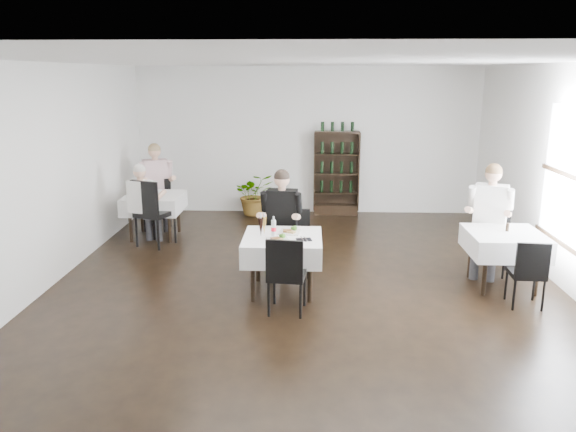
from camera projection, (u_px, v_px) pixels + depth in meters
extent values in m
plane|color=black|center=(305.00, 291.00, 7.57)|extent=(9.00, 9.00, 0.00)
plane|color=white|center=(307.00, 61.00, 6.82)|extent=(9.00, 9.00, 0.00)
plane|color=white|center=(307.00, 141.00, 11.55)|extent=(7.00, 0.00, 7.00)
plane|color=white|center=(299.00, 349.00, 2.84)|extent=(7.00, 0.00, 7.00)
plane|color=white|center=(38.00, 180.00, 7.33)|extent=(0.00, 9.00, 9.00)
cube|color=black|center=(571.00, 250.00, 7.28)|extent=(0.05, 2.30, 0.06)
cube|color=black|center=(336.00, 209.00, 11.70)|extent=(0.90, 0.28, 0.20)
cylinder|color=black|center=(253.00, 275.00, 7.15)|extent=(0.06, 0.06, 0.71)
cylinder|color=black|center=(258.00, 257.00, 7.86)|extent=(0.06, 0.06, 0.71)
cylinder|color=black|center=(310.00, 276.00, 7.12)|extent=(0.06, 0.06, 0.71)
cylinder|color=black|center=(310.00, 258.00, 7.83)|extent=(0.06, 0.06, 0.71)
cube|color=black|center=(283.00, 239.00, 7.40)|extent=(0.85, 0.85, 0.04)
cube|color=white|center=(283.00, 247.00, 7.42)|extent=(1.03, 1.03, 0.30)
cylinder|color=black|center=(130.00, 222.00, 9.68)|extent=(0.06, 0.06, 0.71)
cylinder|color=black|center=(142.00, 213.00, 10.34)|extent=(0.06, 0.06, 0.71)
cylinder|color=black|center=(169.00, 223.00, 9.66)|extent=(0.06, 0.06, 0.71)
cylinder|color=black|center=(178.00, 213.00, 10.32)|extent=(0.06, 0.06, 0.71)
cube|color=black|center=(154.00, 197.00, 9.91)|extent=(0.80, 0.80, 0.04)
cube|color=white|center=(154.00, 203.00, 9.93)|extent=(0.98, 0.98, 0.30)
cylinder|color=black|center=(485.00, 270.00, 7.35)|extent=(0.06, 0.06, 0.71)
cylinder|color=black|center=(471.00, 254.00, 8.01)|extent=(0.06, 0.06, 0.71)
cylinder|color=black|center=(538.00, 270.00, 7.33)|extent=(0.06, 0.06, 0.71)
cylinder|color=black|center=(519.00, 254.00, 7.98)|extent=(0.06, 0.06, 0.71)
cube|color=black|center=(505.00, 235.00, 7.57)|extent=(0.80, 0.80, 0.04)
cube|color=white|center=(504.00, 243.00, 7.60)|extent=(0.98, 0.98, 0.30)
imported|color=#21551D|center=(254.00, 194.00, 11.57)|extent=(0.95, 0.89, 0.87)
cylinder|color=black|center=(282.00, 265.00, 7.98)|extent=(0.03, 0.03, 0.43)
cylinder|color=black|center=(283.00, 256.00, 8.34)|extent=(0.03, 0.03, 0.43)
cylinder|color=black|center=(308.00, 265.00, 7.97)|extent=(0.03, 0.03, 0.43)
cylinder|color=black|center=(308.00, 256.00, 8.33)|extent=(0.03, 0.03, 0.43)
cube|color=black|center=(295.00, 245.00, 8.09)|extent=(0.44, 0.44, 0.06)
cube|color=black|center=(295.00, 224.00, 8.22)|extent=(0.43, 0.06, 0.46)
cylinder|color=black|center=(305.00, 289.00, 7.04)|extent=(0.03, 0.03, 0.44)
cylinder|color=black|center=(300.00, 301.00, 6.67)|extent=(0.03, 0.03, 0.44)
cylinder|color=black|center=(274.00, 287.00, 7.10)|extent=(0.03, 0.03, 0.44)
cylinder|color=black|center=(269.00, 299.00, 6.73)|extent=(0.03, 0.03, 0.44)
cube|color=black|center=(287.00, 275.00, 6.82)|extent=(0.49, 0.49, 0.07)
cube|color=black|center=(284.00, 260.00, 6.57)|extent=(0.45, 0.10, 0.48)
cylinder|color=black|center=(145.00, 220.00, 10.36)|extent=(0.03, 0.03, 0.43)
cylinder|color=black|center=(152.00, 216.00, 10.72)|extent=(0.03, 0.03, 0.43)
cylinder|color=black|center=(164.00, 221.00, 10.31)|extent=(0.03, 0.03, 0.43)
cylinder|color=black|center=(171.00, 216.00, 10.67)|extent=(0.03, 0.03, 0.43)
cube|color=black|center=(157.00, 206.00, 10.45)|extent=(0.46, 0.46, 0.06)
cube|color=black|center=(160.00, 191.00, 10.58)|extent=(0.43, 0.08, 0.46)
cylinder|color=black|center=(175.00, 228.00, 9.65)|extent=(0.04, 0.04, 0.52)
cylinder|color=black|center=(158.00, 235.00, 9.25)|extent=(0.04, 0.04, 0.52)
cylinder|color=black|center=(154.00, 225.00, 9.84)|extent=(0.04, 0.04, 0.52)
cylinder|color=black|center=(136.00, 232.00, 9.44)|extent=(0.04, 0.04, 0.52)
cube|color=black|center=(155.00, 213.00, 9.47)|extent=(0.69, 0.69, 0.08)
cube|color=black|center=(145.00, 198.00, 9.18)|extent=(0.51, 0.26, 0.57)
cylinder|color=black|center=(476.00, 261.00, 8.13)|extent=(0.03, 0.03, 0.43)
cylinder|color=black|center=(479.00, 253.00, 8.46)|extent=(0.03, 0.03, 0.43)
cylinder|color=black|center=(504.00, 264.00, 7.98)|extent=(0.03, 0.03, 0.43)
cylinder|color=black|center=(505.00, 256.00, 8.31)|extent=(0.03, 0.03, 0.43)
cube|color=black|center=(492.00, 243.00, 8.16)|extent=(0.56, 0.56, 0.07)
cube|color=black|center=(495.00, 222.00, 8.27)|extent=(0.42, 0.20, 0.47)
cylinder|color=black|center=(534.00, 286.00, 7.22)|extent=(0.03, 0.03, 0.40)
cylinder|color=black|center=(543.00, 296.00, 6.88)|extent=(0.03, 0.03, 0.40)
cylinder|color=black|center=(506.00, 285.00, 7.25)|extent=(0.03, 0.03, 0.40)
cylinder|color=black|center=(514.00, 295.00, 6.91)|extent=(0.03, 0.03, 0.40)
cube|color=black|center=(526.00, 273.00, 7.01)|extent=(0.42, 0.42, 0.06)
cube|color=black|center=(533.00, 260.00, 6.78)|extent=(0.40, 0.06, 0.43)
cube|color=#3A3B41|center=(273.00, 237.00, 7.96)|extent=(0.20, 0.46, 0.15)
cylinder|color=#3A3B41|center=(270.00, 264.00, 7.86)|extent=(0.12, 0.12, 0.52)
cube|color=#3A3B41|center=(287.00, 238.00, 7.93)|extent=(0.20, 0.46, 0.15)
cylinder|color=#3A3B41|center=(285.00, 265.00, 7.83)|extent=(0.12, 0.12, 0.52)
cube|color=black|center=(282.00, 210.00, 8.05)|extent=(0.45, 0.28, 0.59)
cylinder|color=tan|center=(261.00, 215.00, 7.82)|extent=(0.12, 0.34, 0.17)
cylinder|color=tan|center=(296.00, 217.00, 7.74)|extent=(0.12, 0.34, 0.17)
sphere|color=tan|center=(282.00, 179.00, 7.92)|extent=(0.22, 0.22, 0.22)
sphere|color=black|center=(282.00, 177.00, 7.91)|extent=(0.22, 0.22, 0.22)
cube|color=#3A3B41|center=(153.00, 197.00, 10.40)|extent=(0.33, 0.49, 0.15)
cylinder|color=#3A3B41|center=(155.00, 218.00, 10.31)|extent=(0.12, 0.12, 0.54)
cube|color=#3A3B41|center=(165.00, 196.00, 10.48)|extent=(0.33, 0.49, 0.15)
cylinder|color=#3A3B41|center=(168.00, 217.00, 10.39)|extent=(0.12, 0.12, 0.54)
cube|color=#CBA7AC|center=(156.00, 176.00, 10.54)|extent=(0.50, 0.40, 0.61)
cylinder|color=tan|center=(144.00, 181.00, 10.18)|extent=(0.22, 0.35, 0.17)
cylinder|color=tan|center=(172.00, 179.00, 10.37)|extent=(0.22, 0.35, 0.17)
sphere|color=tan|center=(154.00, 151.00, 10.40)|extent=(0.23, 0.23, 0.23)
sphere|color=olive|center=(154.00, 149.00, 10.40)|extent=(0.23, 0.23, 0.23)
cube|color=#3A3B41|center=(153.00, 213.00, 9.52)|extent=(0.23, 0.43, 0.14)
cylinder|color=#3A3B41|center=(159.00, 228.00, 9.76)|extent=(0.11, 0.11, 0.48)
cube|color=#3A3B41|center=(142.00, 212.00, 9.58)|extent=(0.23, 0.43, 0.14)
cylinder|color=#3A3B41|center=(149.00, 227.00, 9.82)|extent=(0.11, 0.11, 0.48)
cube|color=white|center=(141.00, 196.00, 9.30)|extent=(0.43, 0.30, 0.54)
cylinder|color=tan|center=(161.00, 195.00, 9.49)|extent=(0.15, 0.31, 0.15)
cylinder|color=tan|center=(137.00, 194.00, 9.61)|extent=(0.15, 0.31, 0.15)
sphere|color=tan|center=(139.00, 172.00, 9.21)|extent=(0.21, 0.21, 0.21)
sphere|color=beige|center=(139.00, 170.00, 9.21)|extent=(0.21, 0.21, 0.21)
cube|color=#3A3B41|center=(479.00, 233.00, 8.04)|extent=(0.33, 0.49, 0.16)
cylinder|color=#3A3B41|center=(475.00, 261.00, 7.95)|extent=(0.12, 0.12, 0.55)
cube|color=#3A3B41|center=(495.00, 235.00, 7.95)|extent=(0.33, 0.49, 0.16)
cylinder|color=#3A3B41|center=(491.00, 263.00, 7.86)|extent=(0.12, 0.12, 0.55)
cube|color=white|center=(491.00, 206.00, 8.09)|extent=(0.51, 0.40, 0.62)
cylinder|color=tan|center=(469.00, 210.00, 7.94)|extent=(0.22, 0.36, 0.17)
cylinder|color=tan|center=(508.00, 214.00, 7.73)|extent=(0.22, 0.36, 0.17)
sphere|color=tan|center=(494.00, 174.00, 7.96)|extent=(0.24, 0.24, 0.24)
sphere|color=brown|center=(494.00, 171.00, 7.95)|extent=(0.24, 0.24, 0.24)
cube|color=white|center=(290.00, 232.00, 7.54)|extent=(0.31, 0.31, 0.02)
cube|color=#4E2E16|center=(287.00, 231.00, 7.52)|extent=(0.12, 0.09, 0.03)
sphere|color=#38751F|center=(295.00, 228.00, 7.57)|extent=(0.07, 0.07, 0.07)
cube|color=#9A7746|center=(291.00, 232.00, 7.47)|extent=(0.12, 0.11, 0.02)
cube|color=white|center=(278.00, 240.00, 7.20)|extent=(0.33, 0.33, 0.02)
cube|color=#4E2E16|center=(275.00, 239.00, 7.17)|extent=(0.13, 0.12, 0.03)
sphere|color=#38751F|center=(283.00, 236.00, 7.23)|extent=(0.06, 0.06, 0.06)
cube|color=#9A7746|center=(279.00, 240.00, 7.13)|extent=(0.10, 0.08, 0.02)
cone|color=black|center=(261.00, 227.00, 7.34)|extent=(0.07, 0.07, 0.25)
cylinder|color=silver|center=(261.00, 216.00, 7.30)|extent=(0.02, 0.02, 0.06)
cone|color=#B7862F|center=(264.00, 226.00, 7.45)|extent=(0.07, 0.07, 0.24)
cylinder|color=silver|center=(264.00, 215.00, 7.41)|extent=(0.02, 0.02, 0.06)
cylinder|color=silver|center=(274.00, 228.00, 7.39)|extent=(0.06, 0.06, 0.21)
cylinder|color=red|center=(274.00, 229.00, 7.39)|extent=(0.07, 0.07, 0.05)
cylinder|color=silver|center=(274.00, 218.00, 7.35)|extent=(0.03, 0.03, 0.05)
cube|color=black|center=(304.00, 240.00, 7.22)|extent=(0.22, 0.18, 0.01)
cylinder|color=silver|center=(302.00, 239.00, 7.22)|extent=(0.05, 0.21, 0.01)
cylinder|color=silver|center=(306.00, 239.00, 7.22)|extent=(0.06, 0.21, 0.01)
cylinder|color=black|center=(507.00, 227.00, 7.61)|extent=(0.06, 0.06, 0.11)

